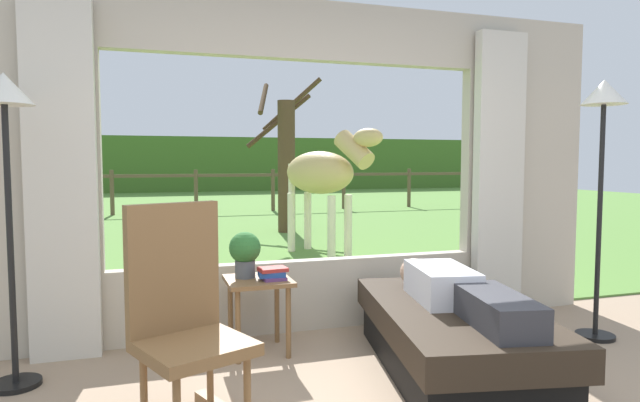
# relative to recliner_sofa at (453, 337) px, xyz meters

# --- Properties ---
(back_wall_with_window) EXTENTS (5.20, 0.12, 2.55)m
(back_wall_with_window) POSITION_rel_recliner_sofa_xyz_m (-0.67, 1.12, 1.03)
(back_wall_with_window) COLOR #BCB29E
(back_wall_with_window) RESTS_ON ground_plane
(curtain_panel_left) EXTENTS (0.44, 0.10, 2.40)m
(curtain_panel_left) POSITION_rel_recliner_sofa_xyz_m (-2.36, 0.98, 0.98)
(curtain_panel_left) COLOR beige
(curtain_panel_left) RESTS_ON ground_plane
(curtain_panel_right) EXTENTS (0.44, 0.10, 2.40)m
(curtain_panel_right) POSITION_rel_recliner_sofa_xyz_m (1.02, 0.98, 0.98)
(curtain_panel_right) COLOR beige
(curtain_panel_right) RESTS_ON ground_plane
(outdoor_pasture_lawn) EXTENTS (36.00, 21.68, 0.02)m
(outdoor_pasture_lawn) POSITION_rel_recliner_sofa_xyz_m (-0.67, 12.02, -0.21)
(outdoor_pasture_lawn) COLOR #568438
(outdoor_pasture_lawn) RESTS_ON ground_plane
(distant_hill_ridge) EXTENTS (36.00, 2.00, 2.40)m
(distant_hill_ridge) POSITION_rel_recliner_sofa_xyz_m (-0.67, 21.86, 0.98)
(distant_hill_ridge) COLOR #436B27
(distant_hill_ridge) RESTS_ON ground_plane
(recliner_sofa) EXTENTS (1.21, 1.84, 0.42)m
(recliner_sofa) POSITION_rel_recliner_sofa_xyz_m (0.00, 0.00, 0.00)
(recliner_sofa) COLOR black
(recliner_sofa) RESTS_ON ground_plane
(reclining_person) EXTENTS (0.45, 1.43, 0.22)m
(reclining_person) POSITION_rel_recliner_sofa_xyz_m (-0.00, -0.05, 0.30)
(reclining_person) COLOR silver
(reclining_person) RESTS_ON recliner_sofa
(rocking_chair) EXTENTS (0.69, 0.81, 1.12)m
(rocking_chair) POSITION_rel_recliner_sofa_xyz_m (-1.66, -0.25, 0.33)
(rocking_chair) COLOR brown
(rocking_chair) RESTS_ON ground_plane
(side_table) EXTENTS (0.44, 0.44, 0.52)m
(side_table) POSITION_rel_recliner_sofa_xyz_m (-1.10, 0.70, 0.21)
(side_table) COLOR brown
(side_table) RESTS_ON ground_plane
(potted_plant) EXTENTS (0.22, 0.22, 0.32)m
(potted_plant) POSITION_rel_recliner_sofa_xyz_m (-1.18, 0.76, 0.48)
(potted_plant) COLOR #4C5156
(potted_plant) RESTS_ON side_table
(book_stack) EXTENTS (0.20, 0.17, 0.08)m
(book_stack) POSITION_rel_recliner_sofa_xyz_m (-1.02, 0.64, 0.34)
(book_stack) COLOR #59336B
(book_stack) RESTS_ON side_table
(floor_lamp_left) EXTENTS (0.32, 0.32, 1.83)m
(floor_lamp_left) POSITION_rel_recliner_sofa_xyz_m (-2.58, 0.57, 1.26)
(floor_lamp_left) COLOR black
(floor_lamp_left) RESTS_ON ground_plane
(floor_lamp_right) EXTENTS (0.32, 0.32, 1.92)m
(floor_lamp_right) POSITION_rel_recliner_sofa_xyz_m (1.37, 0.24, 1.33)
(floor_lamp_right) COLOR black
(floor_lamp_right) RESTS_ON ground_plane
(horse) EXTENTS (1.10, 1.77, 1.73)m
(horse) POSITION_rel_recliner_sofa_xyz_m (0.51, 4.25, 0.94)
(horse) COLOR tan
(horse) RESTS_ON outdoor_pasture_lawn
(pasture_tree) EXTENTS (1.42, 1.16, 2.91)m
(pasture_tree) POSITION_rel_recliner_sofa_xyz_m (0.61, 6.82, 1.14)
(pasture_tree) COLOR #4C3823
(pasture_tree) RESTS_ON outdoor_pasture_lawn
(pasture_fence_line) EXTENTS (16.10, 0.10, 1.10)m
(pasture_fence_line) POSITION_rel_recliner_sofa_xyz_m (-0.67, 11.11, 0.53)
(pasture_fence_line) COLOR brown
(pasture_fence_line) RESTS_ON outdoor_pasture_lawn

